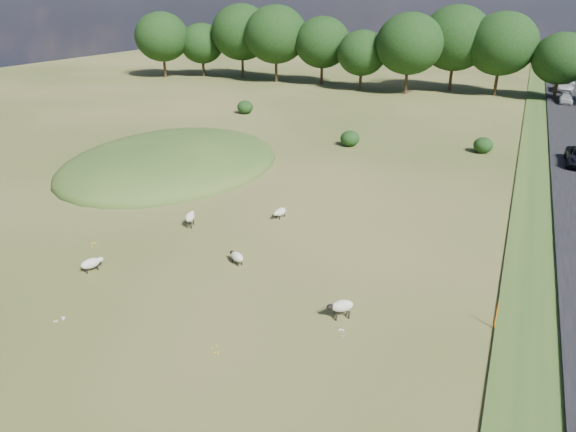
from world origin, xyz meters
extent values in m
plane|color=#354B17|center=(0.00, 20.00, 0.00)|extent=(160.00, 160.00, 0.00)
ellipsoid|color=#33561E|center=(-12.00, 12.00, 0.00)|extent=(16.00, 20.00, 4.00)
cylinder|color=black|center=(-42.96, 52.57, 1.89)|extent=(0.44, 0.44, 3.77)
ellipsoid|color=black|center=(-42.96, 52.57, 6.50)|extent=(8.81, 8.81, 7.93)
cylinder|color=black|center=(-37.62, 56.23, 1.56)|extent=(0.44, 0.44, 3.12)
ellipsoid|color=black|center=(-37.62, 56.23, 5.38)|extent=(7.28, 7.28, 6.55)
cylinder|color=black|center=(-30.54, 57.35, 2.11)|extent=(0.44, 0.44, 4.21)
ellipsoid|color=black|center=(-30.54, 57.35, 7.25)|extent=(9.83, 9.83, 8.84)
cylinder|color=black|center=(-23.43, 55.54, 2.09)|extent=(0.44, 0.44, 4.18)
ellipsoid|color=black|center=(-23.43, 55.54, 7.20)|extent=(9.75, 9.75, 8.78)
cylinder|color=black|center=(-15.94, 56.24, 1.80)|extent=(0.44, 0.44, 3.61)
ellipsoid|color=black|center=(-15.94, 56.24, 6.21)|extent=(8.41, 8.41, 7.57)
cylinder|color=black|center=(-8.82, 53.43, 1.51)|extent=(0.44, 0.44, 3.02)
ellipsoid|color=black|center=(-8.82, 53.43, 5.20)|extent=(7.04, 7.04, 6.34)
cylinder|color=black|center=(-2.08, 52.98, 1.95)|extent=(0.44, 0.44, 3.90)
ellipsoid|color=black|center=(-2.08, 52.98, 6.71)|extent=(9.09, 9.09, 8.18)
cylinder|color=black|center=(3.25, 57.90, 2.11)|extent=(0.44, 0.44, 4.22)
ellipsoid|color=black|center=(3.25, 57.90, 7.27)|extent=(9.85, 9.85, 8.86)
cylinder|color=black|center=(9.45, 56.94, 1.97)|extent=(0.44, 0.44, 3.94)
ellipsoid|color=black|center=(9.45, 56.94, 6.79)|extent=(9.20, 9.20, 8.28)
cylinder|color=black|center=(16.87, 56.01, 1.54)|extent=(0.44, 0.44, 3.09)
ellipsoid|color=black|center=(16.87, 56.01, 5.32)|extent=(7.20, 7.20, 6.48)
ellipsoid|color=black|center=(-0.58, 23.31, 0.71)|extent=(1.73, 1.73, 1.41)
ellipsoid|color=black|center=(10.67, 25.97, 0.68)|extent=(1.67, 1.67, 1.37)
ellipsoid|color=black|center=(-16.10, 31.87, 0.76)|extent=(1.85, 1.85, 1.52)
cylinder|color=#D8590C|center=(13.56, -1.07, 0.60)|extent=(0.06, 0.06, 1.20)
ellipsoid|color=beige|center=(7.63, -2.94, 0.60)|extent=(1.08, 1.02, 0.50)
ellipsoid|color=black|center=(7.22, -3.28, 0.64)|extent=(0.40, 0.38, 0.25)
cylinder|color=black|center=(7.49, -3.22, 0.18)|extent=(0.07, 0.07, 0.35)
cylinder|color=black|center=(7.34, -3.03, 0.18)|extent=(0.07, 0.07, 0.35)
cylinder|color=black|center=(7.93, -2.86, 0.18)|extent=(0.07, 0.07, 0.35)
cylinder|color=black|center=(7.77, -2.67, 0.18)|extent=(0.07, 0.07, 0.35)
ellipsoid|color=beige|center=(-3.58, 2.33, 0.60)|extent=(0.81, 1.08, 0.50)
ellipsoid|color=silver|center=(-3.76, 2.82, 0.63)|extent=(0.33, 0.38, 0.25)
cylinder|color=black|center=(-3.79, 2.55, 0.18)|extent=(0.07, 0.07, 0.35)
cylinder|color=black|center=(-3.56, 2.63, 0.18)|extent=(0.07, 0.07, 0.35)
cylinder|color=black|center=(-3.60, 2.02, 0.18)|extent=(0.07, 0.07, 0.35)
cylinder|color=black|center=(-3.37, 2.10, 0.18)|extent=(0.07, 0.07, 0.35)
ellipsoid|color=beige|center=(0.72, 5.70, 0.40)|extent=(0.65, 0.98, 0.46)
ellipsoid|color=silver|center=(0.62, 5.22, 0.43)|extent=(0.27, 0.33, 0.23)
cylinder|color=black|center=(0.78, 5.42, 0.08)|extent=(0.07, 0.07, 0.17)
cylinder|color=black|center=(0.56, 5.46, 0.08)|extent=(0.07, 0.07, 0.17)
cylinder|color=black|center=(0.88, 5.93, 0.08)|extent=(0.07, 0.07, 0.17)
cylinder|color=black|center=(0.66, 5.98, 0.08)|extent=(0.07, 0.07, 0.17)
ellipsoid|color=beige|center=(-4.97, -4.22, 0.42)|extent=(0.84, 1.07, 0.49)
ellipsoid|color=silver|center=(-4.77, -3.74, 0.46)|extent=(0.33, 0.38, 0.24)
cylinder|color=black|center=(-4.97, -3.91, 0.09)|extent=(0.07, 0.07, 0.18)
cylinder|color=black|center=(-4.75, -4.01, 0.09)|extent=(0.07, 0.07, 0.18)
cylinder|color=black|center=(-5.19, -4.43, 0.09)|extent=(0.07, 0.07, 0.18)
cylinder|color=black|center=(-4.97, -4.52, 0.09)|extent=(0.07, 0.07, 0.18)
ellipsoid|color=beige|center=(1.24, -0.58, 0.40)|extent=(1.01, 0.85, 0.46)
ellipsoid|color=black|center=(0.82, -0.34, 0.43)|extent=(0.36, 0.33, 0.23)
cylinder|color=black|center=(0.96, -0.55, 0.08)|extent=(0.07, 0.07, 0.17)
cylinder|color=black|center=(1.07, -0.35, 0.08)|extent=(0.07, 0.07, 0.17)
cylinder|color=black|center=(1.41, -0.80, 0.08)|extent=(0.07, 0.07, 0.17)
cylinder|color=black|center=(1.52, -0.61, 0.08)|extent=(0.07, 0.07, 0.17)
imported|color=white|center=(18.10, 53.12, 0.89)|extent=(1.51, 3.76, 1.28)
imported|color=silver|center=(18.10, 63.02, 0.99)|extent=(2.46, 5.34, 1.48)
camera|label=1|loc=(13.10, -20.50, 12.48)|focal=32.00mm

